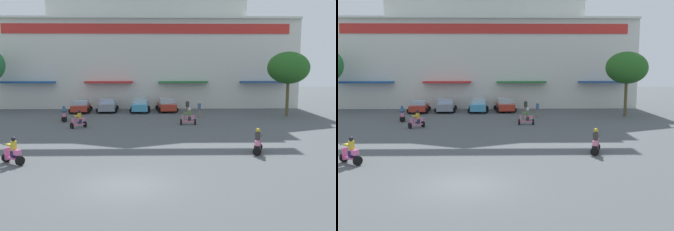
% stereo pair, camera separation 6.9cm
% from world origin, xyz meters
% --- Properties ---
extents(ground_plane, '(128.00, 128.00, 0.00)m').
position_xyz_m(ground_plane, '(0.00, 13.00, 0.00)').
color(ground_plane, '#4F5557').
extents(colonial_building, '(37.52, 17.33, 21.30)m').
position_xyz_m(colonial_building, '(-0.00, 36.32, 9.33)').
color(colonial_building, silver).
rests_on(colonial_building, ground).
extents(plaza_tree_1, '(4.36, 3.83, 6.75)m').
position_xyz_m(plaza_tree_1, '(14.98, 22.95, 5.07)').
color(plaza_tree_1, brown).
rests_on(plaza_tree_1, ground).
extents(parked_car_0, '(2.61, 4.14, 1.36)m').
position_xyz_m(parked_car_0, '(-7.43, 26.67, 0.70)').
color(parked_car_0, '#A92F21').
rests_on(parked_car_0, ground).
extents(parked_car_1, '(2.59, 4.44, 1.50)m').
position_xyz_m(parked_car_1, '(-4.44, 27.20, 0.76)').
color(parked_car_1, gray).
rests_on(parked_car_1, ground).
extents(parked_car_2, '(2.43, 4.30, 1.57)m').
position_xyz_m(parked_car_2, '(-0.69, 26.93, 0.79)').
color(parked_car_2, '#4093BD').
rests_on(parked_car_2, ground).
extents(parked_car_3, '(2.68, 4.49, 1.52)m').
position_xyz_m(parked_car_3, '(2.35, 27.37, 0.77)').
color(parked_car_3, '#AB3121').
rests_on(parked_car_3, ground).
extents(scooter_rider_0, '(0.95, 1.57, 1.58)m').
position_xyz_m(scooter_rider_0, '(7.49, 6.06, 0.65)').
color(scooter_rider_0, black).
rests_on(scooter_rider_0, ground).
extents(scooter_rider_1, '(0.86, 1.54, 1.50)m').
position_xyz_m(scooter_rider_1, '(-7.62, 19.74, 0.62)').
color(scooter_rider_1, black).
rests_on(scooter_rider_1, ground).
extents(scooter_rider_2, '(1.40, 1.24, 1.53)m').
position_xyz_m(scooter_rider_2, '(-5.42, 15.81, 0.63)').
color(scooter_rider_2, black).
rests_on(scooter_rider_2, ground).
extents(scooter_rider_5, '(1.42, 0.53, 1.54)m').
position_xyz_m(scooter_rider_5, '(4.13, 17.39, 0.63)').
color(scooter_rider_5, black).
rests_on(scooter_rider_5, ground).
extents(scooter_rider_6, '(1.47, 1.30, 1.51)m').
position_xyz_m(scooter_rider_6, '(-6.51, 3.93, 0.62)').
color(scooter_rider_6, black).
rests_on(scooter_rider_6, ground).
extents(pedestrian_0, '(0.37, 0.37, 1.67)m').
position_xyz_m(pedestrian_0, '(5.63, 22.19, 0.96)').
color(pedestrian_0, '#7B6C5D').
rests_on(pedestrian_0, ground).
extents(pedestrian_1, '(0.40, 0.40, 1.60)m').
position_xyz_m(pedestrian_1, '(4.61, 24.97, 0.90)').
color(pedestrian_1, slate).
rests_on(pedestrian_1, ground).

